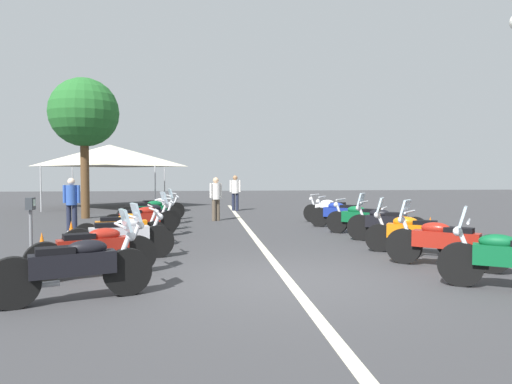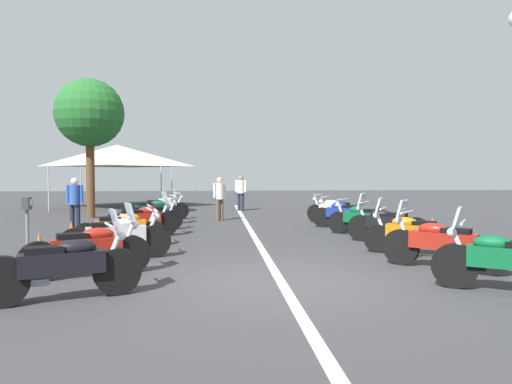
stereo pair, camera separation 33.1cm
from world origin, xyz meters
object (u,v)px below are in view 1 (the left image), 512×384
at_px(motorcycle_left_row_3, 122,229).
at_px(motorcycle_right_row_1, 444,242).
at_px(motorcycle_left_row_4, 141,220).
at_px(bystander_1, 216,196).
at_px(roadside_tree_0, 84,113).
at_px(traffic_cone_0, 71,235).
at_px(bystander_2, 72,200).
at_px(motorcycle_left_row_0, 76,266).
at_px(motorcycle_right_row_5, 341,214).
at_px(motorcycle_left_row_5, 148,216).
at_px(motorcycle_left_row_7, 157,208).
at_px(bystander_0, 235,190).
at_px(motorcycle_right_row_3, 386,223).
at_px(motorcycle_left_row_2, 120,237).
at_px(motorcycle_right_row_2, 412,232).
at_px(motorcycle_right_row_0, 509,259).
at_px(event_tent, 110,156).
at_px(parking_meter, 31,219).
at_px(motorcycle_right_row_6, 332,210).
at_px(motorcycle_left_row_6, 150,211).
at_px(motorcycle_right_row_4, 362,219).
at_px(traffic_cone_2, 430,229).
at_px(traffic_cone_1, 42,249).

height_order(motorcycle_left_row_3, motorcycle_right_row_1, motorcycle_right_row_1).
xyz_separation_m(motorcycle_left_row_4, bystander_1, (4.31, -2.11, 0.45)).
height_order(motorcycle_right_row_1, roadside_tree_0, roadside_tree_0).
relative_size(traffic_cone_0, bystander_2, 0.39).
distance_m(motorcycle_left_row_0, motorcycle_right_row_5, 9.90).
bearing_deg(traffic_cone_0, motorcycle_left_row_5, -26.33).
distance_m(motorcycle_left_row_0, motorcycle_left_row_7, 10.98).
height_order(bystander_0, bystander_2, bystander_0).
relative_size(motorcycle_left_row_4, motorcycle_right_row_3, 1.13).
xyz_separation_m(motorcycle_left_row_2, motorcycle_right_row_2, (0.06, -6.09, -0.01)).
relative_size(motorcycle_right_row_0, event_tent, 0.32).
bearing_deg(parking_meter, motorcycle_right_row_3, 18.04).
distance_m(motorcycle_right_row_1, motorcycle_right_row_6, 7.74).
distance_m(motorcycle_left_row_6, bystander_2, 2.66).
distance_m(motorcycle_left_row_3, motorcycle_right_row_1, 6.91).
bearing_deg(motorcycle_right_row_6, motorcycle_right_row_4, 129.58).
distance_m(motorcycle_left_row_0, motorcycle_left_row_4, 6.25).
height_order(motorcycle_right_row_4, event_tent, event_tent).
bearing_deg(parking_meter, motorcycle_right_row_6, 43.08).
bearing_deg(roadside_tree_0, motorcycle_right_row_2, -135.02).
bearing_deg(motorcycle_right_row_4, motorcycle_right_row_2, 131.31).
distance_m(motorcycle_left_row_3, parking_meter, 2.63).
bearing_deg(motorcycle_left_row_3, motorcycle_right_row_1, -39.90).
bearing_deg(motorcycle_left_row_5, motorcycle_right_row_6, -10.84).
distance_m(motorcycle_left_row_5, motorcycle_right_row_6, 6.30).
relative_size(traffic_cone_2, bystander_0, 0.37).
xyz_separation_m(motorcycle_left_row_2, motorcycle_right_row_5, (4.86, -5.96, -0.01)).
bearing_deg(motorcycle_left_row_7, motorcycle_right_row_5, -50.21).
bearing_deg(motorcycle_right_row_1, parking_meter, 35.91).
bearing_deg(motorcycle_left_row_4, motorcycle_right_row_1, -60.58).
bearing_deg(motorcycle_left_row_0, motorcycle_left_row_4, 67.86).
xyz_separation_m(motorcycle_left_row_7, roadside_tree_0, (1.09, 2.82, 3.57)).
bearing_deg(motorcycle_left_row_3, motorcycle_right_row_0, -50.67).
bearing_deg(event_tent, motorcycle_right_row_1, -150.86).
relative_size(motorcycle_right_row_0, motorcycle_right_row_1, 1.02).
bearing_deg(motorcycle_left_row_4, event_tent, 82.17).
distance_m(motorcycle_left_row_7, parking_meter, 8.82).
distance_m(motorcycle_left_row_2, motorcycle_right_row_2, 6.09).
bearing_deg(motorcycle_right_row_4, motorcycle_right_row_5, -46.30).
xyz_separation_m(bystander_0, bystander_1, (-4.51, 1.01, -0.04)).
relative_size(motorcycle_left_row_4, bystander_1, 1.22).
height_order(motorcycle_right_row_2, parking_meter, parking_meter).
relative_size(traffic_cone_0, event_tent, 0.11).
relative_size(motorcycle_right_row_3, traffic_cone_1, 2.80).
bearing_deg(parking_meter, motorcycle_left_row_0, -58.91).
relative_size(motorcycle_right_row_0, parking_meter, 1.38).
bearing_deg(traffic_cone_2, motorcycle_left_row_2, 104.81).
distance_m(motorcycle_right_row_3, bystander_2, 9.03).
bearing_deg(motorcycle_right_row_2, motorcycle_right_row_1, 116.60).
height_order(motorcycle_right_row_3, parking_meter, parking_meter).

